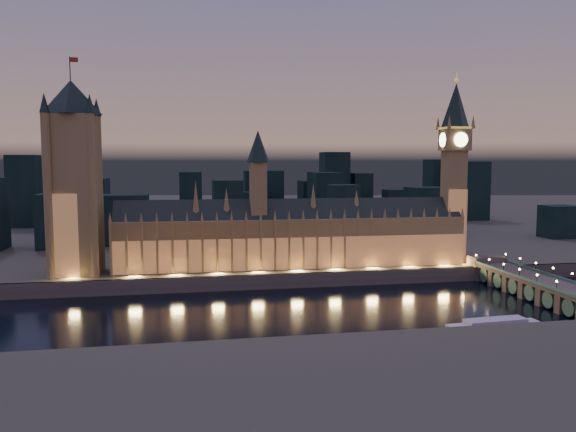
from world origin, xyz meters
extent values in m
plane|color=black|center=(0.00, 0.00, 0.00)|extent=(2000.00, 2000.00, 0.00)
cube|color=brown|center=(0.00, 520.00, 4.00)|extent=(2000.00, 960.00, 8.00)
cube|color=#524143|center=(0.00, 41.00, 4.00)|extent=(2000.00, 2.50, 8.00)
cube|color=olive|center=(9.09, 62.00, 22.00)|extent=(200.37, 24.10, 28.00)
cube|color=#C57D48|center=(9.09, 51.75, 17.00)|extent=(200.00, 0.50, 18.00)
cube|color=#212826|center=(9.09, 62.00, 39.00)|extent=(200.29, 20.37, 16.26)
cube|color=olive|center=(-10.91, 62.00, 52.00)|extent=(9.00, 9.00, 32.00)
cone|color=#1B2926|center=(-10.91, 62.00, 77.00)|extent=(13.00, 13.00, 18.00)
cube|color=olive|center=(-90.91, 51.40, 22.00)|extent=(1.20, 1.20, 28.00)
cone|color=olive|center=(-90.91, 52.00, 39.00)|extent=(2.00, 2.00, 6.00)
cube|color=olive|center=(-82.91, 51.40, 22.00)|extent=(1.20, 1.20, 28.00)
cone|color=olive|center=(-82.91, 52.00, 39.00)|extent=(2.00, 2.00, 6.00)
cube|color=olive|center=(-74.91, 51.40, 22.00)|extent=(1.20, 1.20, 28.00)
cone|color=olive|center=(-74.91, 52.00, 39.00)|extent=(2.00, 2.00, 6.00)
cube|color=olive|center=(-66.91, 51.40, 22.00)|extent=(1.20, 1.20, 28.00)
cone|color=olive|center=(-66.91, 52.00, 39.00)|extent=(2.00, 2.00, 6.00)
cube|color=olive|center=(-58.91, 51.40, 22.00)|extent=(1.20, 1.20, 28.00)
cone|color=olive|center=(-58.91, 52.00, 39.00)|extent=(2.00, 2.00, 6.00)
cube|color=olive|center=(-50.91, 51.40, 22.00)|extent=(1.20, 1.20, 28.00)
cone|color=olive|center=(-50.91, 52.00, 39.00)|extent=(2.00, 2.00, 6.00)
cube|color=olive|center=(-42.91, 51.40, 22.00)|extent=(1.20, 1.20, 28.00)
cone|color=olive|center=(-42.91, 52.00, 39.00)|extent=(2.00, 2.00, 6.00)
cube|color=olive|center=(-34.91, 51.40, 22.00)|extent=(1.20, 1.20, 28.00)
cone|color=olive|center=(-34.91, 52.00, 39.00)|extent=(2.00, 2.00, 6.00)
cube|color=olive|center=(-26.91, 51.40, 22.00)|extent=(1.20, 1.20, 28.00)
cone|color=olive|center=(-26.91, 52.00, 39.00)|extent=(2.00, 2.00, 6.00)
cube|color=olive|center=(-18.91, 51.40, 22.00)|extent=(1.20, 1.20, 28.00)
cone|color=olive|center=(-18.91, 52.00, 39.00)|extent=(2.00, 2.00, 6.00)
cube|color=olive|center=(-10.91, 51.40, 22.00)|extent=(1.20, 1.20, 28.00)
cone|color=olive|center=(-10.91, 52.00, 39.00)|extent=(2.00, 2.00, 6.00)
cube|color=olive|center=(-2.91, 51.40, 22.00)|extent=(1.20, 1.20, 28.00)
cone|color=olive|center=(-2.91, 52.00, 39.00)|extent=(2.00, 2.00, 6.00)
cube|color=olive|center=(5.09, 51.40, 22.00)|extent=(1.20, 1.20, 28.00)
cone|color=olive|center=(5.09, 52.00, 39.00)|extent=(2.00, 2.00, 6.00)
cube|color=olive|center=(13.09, 51.40, 22.00)|extent=(1.20, 1.20, 28.00)
cone|color=olive|center=(13.09, 52.00, 39.00)|extent=(2.00, 2.00, 6.00)
cube|color=olive|center=(21.09, 51.40, 22.00)|extent=(1.20, 1.20, 28.00)
cone|color=olive|center=(21.09, 52.00, 39.00)|extent=(2.00, 2.00, 6.00)
cube|color=olive|center=(29.09, 51.40, 22.00)|extent=(1.20, 1.20, 28.00)
cone|color=olive|center=(29.09, 52.00, 39.00)|extent=(2.00, 2.00, 6.00)
cube|color=olive|center=(37.09, 51.40, 22.00)|extent=(1.20, 1.20, 28.00)
cone|color=olive|center=(37.09, 52.00, 39.00)|extent=(2.00, 2.00, 6.00)
cube|color=olive|center=(45.09, 51.40, 22.00)|extent=(1.20, 1.20, 28.00)
cone|color=olive|center=(45.09, 52.00, 39.00)|extent=(2.00, 2.00, 6.00)
cube|color=olive|center=(53.09, 51.40, 22.00)|extent=(1.20, 1.20, 28.00)
cone|color=olive|center=(53.09, 52.00, 39.00)|extent=(2.00, 2.00, 6.00)
cube|color=olive|center=(61.09, 51.40, 22.00)|extent=(1.20, 1.20, 28.00)
cone|color=olive|center=(61.09, 52.00, 39.00)|extent=(2.00, 2.00, 6.00)
cube|color=olive|center=(69.09, 51.40, 22.00)|extent=(1.20, 1.20, 28.00)
cone|color=olive|center=(69.09, 52.00, 39.00)|extent=(2.00, 2.00, 6.00)
cube|color=olive|center=(77.09, 51.40, 22.00)|extent=(1.20, 1.20, 28.00)
cone|color=olive|center=(77.09, 52.00, 39.00)|extent=(2.00, 2.00, 6.00)
cube|color=olive|center=(85.09, 51.40, 22.00)|extent=(1.20, 1.20, 28.00)
cone|color=olive|center=(85.09, 52.00, 39.00)|extent=(2.00, 2.00, 6.00)
cube|color=olive|center=(93.09, 51.40, 22.00)|extent=(1.20, 1.20, 28.00)
cone|color=olive|center=(93.09, 52.00, 39.00)|extent=(2.00, 2.00, 6.00)
cube|color=olive|center=(101.09, 51.40, 22.00)|extent=(1.20, 1.20, 28.00)
cone|color=olive|center=(101.09, 52.00, 39.00)|extent=(2.00, 2.00, 6.00)
cube|color=olive|center=(109.09, 51.40, 22.00)|extent=(1.20, 1.20, 28.00)
cone|color=olive|center=(109.09, 52.00, 39.00)|extent=(2.00, 2.00, 6.00)
cone|color=olive|center=(-45.91, 62.00, 49.00)|extent=(4.40, 4.40, 18.00)
cone|color=olive|center=(-28.91, 62.00, 47.00)|extent=(4.40, 4.40, 14.00)
cone|color=olive|center=(21.09, 62.00, 48.00)|extent=(4.40, 4.40, 16.00)
cone|color=olive|center=(47.09, 62.00, 46.00)|extent=(4.40, 4.40, 12.00)
cube|color=olive|center=(-110.00, 62.00, 50.60)|extent=(24.39, 24.39, 85.20)
cube|color=#C57D48|center=(-110.00, 50.80, 30.00)|extent=(22.00, 0.50, 44.00)
cone|color=#1B2926|center=(-110.00, 62.00, 102.20)|extent=(31.68, 31.68, 18.00)
cylinder|color=black|center=(-110.00, 62.00, 117.20)|extent=(0.50, 0.50, 12.00)
cube|color=red|center=(-107.80, 62.00, 121.70)|extent=(4.00, 0.15, 2.50)
cylinder|color=olive|center=(-121.00, 51.00, 50.60)|extent=(4.40, 4.40, 85.20)
cone|color=#1B2926|center=(-121.00, 51.00, 98.20)|extent=(5.20, 5.20, 10.00)
cylinder|color=olive|center=(-121.00, 73.00, 50.60)|extent=(4.40, 4.40, 85.20)
cone|color=#1B2926|center=(-121.00, 73.00, 98.20)|extent=(5.20, 5.20, 10.00)
cylinder|color=olive|center=(-99.00, 51.00, 50.60)|extent=(4.40, 4.40, 85.20)
cone|color=#1B2926|center=(-99.00, 51.00, 98.20)|extent=(5.20, 5.20, 10.00)
cylinder|color=olive|center=(-99.00, 73.00, 50.60)|extent=(4.40, 4.40, 85.20)
cone|color=#1B2926|center=(-99.00, 73.00, 98.20)|extent=(5.20, 5.20, 10.00)
cube|color=olive|center=(108.00, 62.00, 41.48)|extent=(12.93, 12.93, 66.96)
cube|color=#C57D48|center=(108.00, 55.80, 30.00)|extent=(12.00, 0.50, 44.00)
cube|color=olive|center=(108.00, 62.00, 81.34)|extent=(15.00, 15.00, 12.77)
cube|color=#F2C64C|center=(108.00, 62.00, 88.33)|extent=(15.75, 15.75, 1.20)
cone|color=#1B2926|center=(108.00, 62.00, 101.93)|extent=(18.00, 18.00, 26.00)
sphere|color=#F2C64C|center=(108.00, 62.00, 116.43)|extent=(2.80, 2.80, 2.80)
cylinder|color=#F2C64C|center=(108.00, 62.00, 118.93)|extent=(0.40, 0.40, 5.00)
cylinder|color=#FFF2BF|center=(108.00, 54.25, 81.34)|extent=(8.40, 0.50, 8.40)
cylinder|color=#FFF2BF|center=(108.00, 69.75, 81.34)|extent=(8.40, 0.50, 8.40)
cylinder|color=#FFF2BF|center=(100.25, 62.00, 81.34)|extent=(0.50, 8.40, 8.40)
cylinder|color=#FFF2BF|center=(115.75, 62.00, 81.34)|extent=(0.50, 8.40, 8.40)
cone|color=olive|center=(100.50, 54.50, 91.73)|extent=(2.60, 2.60, 8.00)
cone|color=olive|center=(100.50, 69.50, 91.73)|extent=(2.60, 2.60, 8.00)
cone|color=olive|center=(115.50, 54.50, 91.73)|extent=(2.60, 2.60, 8.00)
cone|color=olive|center=(115.50, 69.50, 91.73)|extent=(2.60, 2.60, 8.00)
cube|color=#524143|center=(121.39, -10.00, 9.50)|extent=(19.46, 100.00, 1.60)
cube|color=#2C5454|center=(112.06, -10.00, 10.90)|extent=(0.80, 100.00, 1.60)
cube|color=#2C5454|center=(130.72, -10.00, 10.90)|extent=(0.80, 100.00, 1.60)
cube|color=#524143|center=(121.39, 45.00, 8.75)|extent=(19.46, 12.00, 9.50)
cube|color=#524143|center=(121.39, -31.43, 4.35)|extent=(17.51, 4.00, 9.50)
cylinder|color=black|center=(112.06, -31.43, 12.70)|extent=(0.30, 0.30, 4.40)
sphere|color=#FFD88C|center=(112.06, -31.43, 15.00)|extent=(1.00, 1.00, 1.00)
cube|color=#524143|center=(121.39, -17.14, 4.35)|extent=(17.51, 4.00, 9.50)
cylinder|color=black|center=(112.06, -17.14, 12.70)|extent=(0.30, 0.30, 4.40)
sphere|color=#FFD88C|center=(112.06, -17.14, 15.00)|extent=(1.00, 1.00, 1.00)
cylinder|color=black|center=(130.72, -17.14, 12.70)|extent=(0.30, 0.30, 4.40)
sphere|color=#FFD88C|center=(130.72, -17.14, 15.00)|extent=(1.00, 1.00, 1.00)
cube|color=#524143|center=(121.39, -2.86, 4.35)|extent=(17.51, 4.00, 9.50)
cylinder|color=black|center=(112.06, -2.86, 12.70)|extent=(0.30, 0.30, 4.40)
sphere|color=#FFD88C|center=(112.06, -2.86, 15.00)|extent=(1.00, 1.00, 1.00)
cylinder|color=black|center=(130.72, -2.86, 12.70)|extent=(0.30, 0.30, 4.40)
sphere|color=#FFD88C|center=(130.72, -2.86, 15.00)|extent=(1.00, 1.00, 1.00)
cube|color=#524143|center=(121.39, 11.43, 4.35)|extent=(17.51, 4.00, 9.50)
cylinder|color=black|center=(112.06, 11.43, 12.70)|extent=(0.30, 0.30, 4.40)
sphere|color=#FFD88C|center=(112.06, 11.43, 15.00)|extent=(1.00, 1.00, 1.00)
cylinder|color=black|center=(130.72, 11.43, 12.70)|extent=(0.30, 0.30, 4.40)
sphere|color=#FFD88C|center=(130.72, 11.43, 15.00)|extent=(1.00, 1.00, 1.00)
cube|color=#524143|center=(121.39, 25.71, 4.35)|extent=(17.51, 4.00, 9.50)
cylinder|color=black|center=(112.06, 25.71, 12.70)|extent=(0.30, 0.30, 4.40)
sphere|color=#FFD88C|center=(112.06, 25.71, 15.00)|extent=(1.00, 1.00, 1.00)
cylinder|color=black|center=(130.72, 25.71, 12.70)|extent=(0.30, 0.30, 4.40)
sphere|color=#FFD88C|center=(130.72, 25.71, 15.00)|extent=(1.00, 1.00, 1.00)
cube|color=#524143|center=(121.39, 40.00, 4.35)|extent=(17.51, 4.00, 9.50)
cylinder|color=black|center=(112.06, 40.00, 12.70)|extent=(0.30, 0.30, 4.40)
sphere|color=#FFD88C|center=(112.06, 40.00, 15.00)|extent=(1.00, 1.00, 1.00)
cylinder|color=black|center=(130.72, 40.00, 12.70)|extent=(0.30, 0.30, 4.40)
sphere|color=#FFD88C|center=(130.72, 40.00, 15.00)|extent=(1.00, 1.00, 1.00)
cylinder|color=#2C5454|center=(121.39, -24.29, 4.70)|extent=(17.12, 8.00, 8.00)
cylinder|color=#2C5454|center=(121.39, -10.00, 4.70)|extent=(17.12, 8.00, 8.00)
cylinder|color=#2C5454|center=(121.39, 4.29, 4.70)|extent=(17.12, 8.00, 8.00)
cylinder|color=#2C5454|center=(121.39, 18.57, 4.70)|extent=(17.12, 8.00, 8.00)
cylinder|color=#2C5454|center=(121.39, 32.86, 4.70)|extent=(17.12, 8.00, 8.00)
cube|color=#524143|center=(72.63, -48.28, 0.30)|extent=(49.52, 14.35, 0.60)
cube|color=silver|center=(72.63, -48.28, 1.20)|extent=(40.89, 11.34, 2.40)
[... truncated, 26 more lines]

